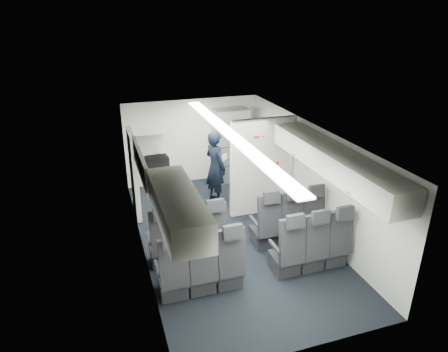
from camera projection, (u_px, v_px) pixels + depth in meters
cabin_shell at (231, 185)px, 7.51m from camera, size 3.41×6.01×2.16m
seat_row_front at (240, 232)px, 7.32m from camera, size 3.33×0.56×1.24m
seat_row_mid at (259, 259)px, 6.53m from camera, size 3.33×0.56×1.24m
overhead_bin_left_rear at (178, 207)px, 5.07m from camera, size 0.53×1.80×0.40m
overhead_bin_left_front_open at (154, 168)px, 6.64m from camera, size 0.64×1.70×0.72m
overhead_bin_right_rear at (365, 180)px, 5.87m from camera, size 0.53×1.80×0.40m
overhead_bin_right_front at (306, 145)px, 7.40m from camera, size 0.53×1.70×0.40m
bulkhead_partition at (262, 167)px, 8.51m from camera, size 1.40×0.15×2.13m
galley_unit at (231, 145)px, 10.23m from camera, size 0.85×0.52×1.90m
boarding_door at (134, 174)px, 8.47m from camera, size 0.12×1.27×1.86m
flight_attendant at (215, 167)px, 9.11m from camera, size 0.60×0.72×1.70m
carry_on_bag at (157, 163)px, 6.71m from camera, size 0.38×0.28×0.22m
papers at (224, 158)px, 9.03m from camera, size 0.18×0.11×0.13m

